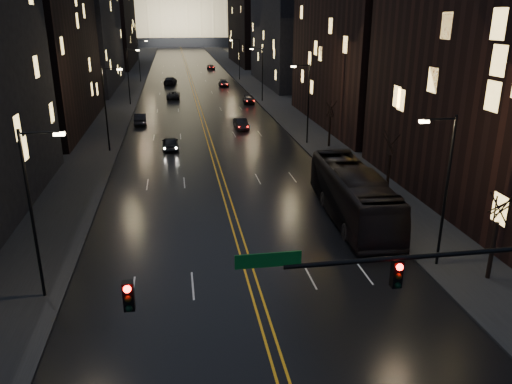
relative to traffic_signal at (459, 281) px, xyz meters
name	(u,v)px	position (x,y,z in m)	size (l,w,h in m)	color
road	(187,68)	(-5.91, 130.00, -5.09)	(20.00, 320.00, 0.02)	black
sidewalk_left	(136,68)	(-19.91, 130.00, -5.02)	(8.00, 320.00, 0.16)	black
sidewalk_right	(236,67)	(8.09, 130.00, -5.02)	(8.00, 320.00, 0.16)	black
center_line	(187,68)	(-5.91, 130.00, -5.08)	(0.62, 320.00, 0.01)	orange
building_left_mid	(27,15)	(-26.91, 54.00, 8.90)	(12.00, 30.00, 28.00)	black
building_left_far	(82,37)	(-26.91, 92.00, 4.90)	(12.00, 34.00, 20.00)	black
building_left_dist	(109,22)	(-26.91, 140.00, 6.90)	(12.00, 40.00, 24.00)	black
building_right_mid	(292,20)	(15.09, 92.00, 7.90)	(12.00, 34.00, 26.00)	black
building_right_dist	(255,26)	(15.09, 140.00, 5.90)	(12.00, 40.00, 22.00)	black
capitol	(178,8)	(-5.91, 250.00, 12.05)	(90.00, 50.00, 58.50)	black
traffic_signal	(459,281)	(0.00, 0.00, 0.00)	(17.29, 0.45, 7.00)	black
streetlamp_right_near	(444,185)	(4.91, 10.00, -0.02)	(2.13, 0.25, 9.00)	black
streetlamp_left_near	(35,207)	(-16.72, 10.00, -0.02)	(2.13, 0.25, 9.00)	black
streetlamp_right_mid	(307,100)	(4.91, 40.00, -0.02)	(2.13, 0.25, 9.00)	black
streetlamp_left_mid	(107,105)	(-16.72, 40.00, -0.02)	(2.13, 0.25, 9.00)	black
streetlamp_right_far	(261,71)	(4.91, 70.00, -0.02)	(2.13, 0.25, 9.00)	black
streetlamp_left_far	(129,74)	(-16.72, 70.00, -0.02)	(2.13, 0.25, 9.00)	black
streetlamp_right_dist	(239,57)	(4.91, 100.00, -0.02)	(2.13, 0.25, 9.00)	black
streetlamp_left_dist	(140,58)	(-16.72, 100.00, -0.02)	(2.13, 0.25, 9.00)	black
tree_right_near	(500,205)	(7.09, 8.00, -0.58)	(2.40, 2.40, 6.65)	black
tree_right_mid	(391,142)	(7.09, 22.00, -0.58)	(2.40, 2.40, 6.65)	black
tree_right_far	(331,107)	(7.09, 38.00, -0.58)	(2.40, 2.40, 6.65)	black
bus	(353,194)	(2.59, 17.82, -3.21)	(3.17, 13.56, 3.78)	black
oncoming_car_a	(170,143)	(-10.39, 39.87, -4.37)	(1.74, 4.33, 1.47)	black
oncoming_car_b	(140,119)	(-14.41, 54.28, -4.34)	(1.61, 4.61, 1.52)	black
oncoming_car_c	(173,95)	(-9.92, 75.76, -4.43)	(2.24, 4.85, 1.35)	black
oncoming_car_d	(170,81)	(-10.44, 94.93, -4.28)	(2.31, 5.68, 1.65)	black
receding_car_a	(241,124)	(-1.34, 49.02, -4.41)	(1.46, 4.20, 1.38)	black
receding_car_b	(249,99)	(2.55, 68.75, -4.36)	(1.76, 4.38, 1.49)	black
receding_car_c	(224,83)	(0.45, 89.80, -4.43)	(1.88, 4.63, 1.34)	black
receding_car_d	(211,67)	(0.50, 125.38, -4.49)	(2.04, 4.42, 1.23)	black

